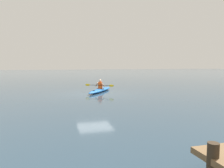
{
  "coord_description": "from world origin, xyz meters",
  "views": [
    {
      "loc": [
        2.83,
        15.28,
        2.13
      ],
      "look_at": [
        -0.62,
        2.61,
        0.93
      ],
      "focal_mm": 34.1,
      "sensor_mm": 36.0,
      "label": 1
    }
  ],
  "objects": [
    {
      "name": "kayaker",
      "position": [
        -0.62,
        -0.94,
        0.56
      ],
      "size": [
        2.01,
        1.34,
        0.72
      ],
      "color": "#E04C14",
      "rests_on": "kayak"
    },
    {
      "name": "ground_plane",
      "position": [
        0.0,
        0.0,
        0.0
      ],
      "size": [
        160.0,
        160.0,
        0.0
      ],
      "primitive_type": "plane",
      "color": "#283D4C"
    },
    {
      "name": "kayak",
      "position": [
        -0.62,
        -0.94,
        0.13
      ],
      "size": [
        2.84,
        3.87,
        0.26
      ],
      "color": "#1959A5",
      "rests_on": "ground"
    }
  ]
}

